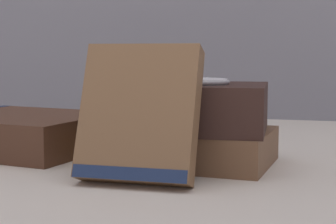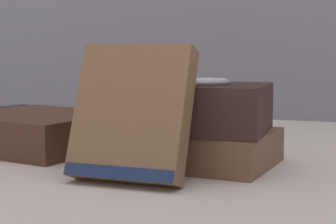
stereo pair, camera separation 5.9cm
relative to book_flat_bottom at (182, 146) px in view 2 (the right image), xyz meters
The scene contains 7 objects.
ground_plane 0.04m from the book_flat_bottom, 57.14° to the right, with size 3.00×3.00×0.00m, color beige.
book_flat_bottom is the anchor object (origin of this frame).
book_flat_top 0.05m from the book_flat_bottom, 89.36° to the right, with size 0.19×0.13×0.05m.
book_side_left 0.22m from the book_flat_bottom, behind, with size 0.23×0.20×0.05m.
book_leaning_front 0.11m from the book_flat_bottom, 97.91° to the right, with size 0.11×0.07×0.13m.
pocket_watch 0.08m from the book_flat_bottom, 30.33° to the right, with size 0.06×0.06×0.01m.
reading_glasses 0.14m from the book_flat_bottom, 103.67° to the left, with size 0.10×0.06×0.00m.
Camera 2 is at (0.19, -0.56, 0.12)m, focal length 60.00 mm.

